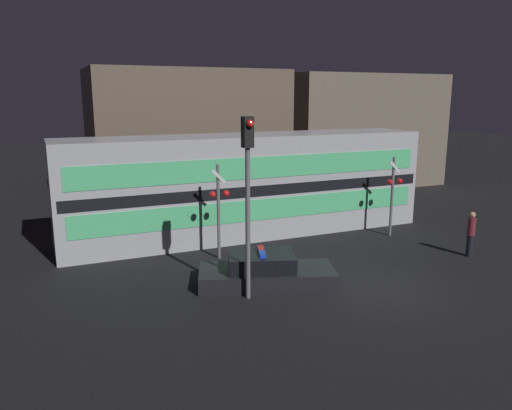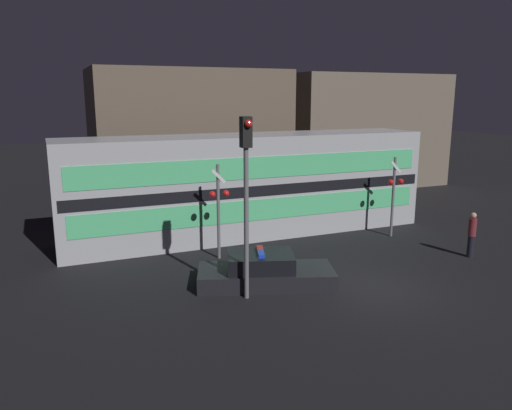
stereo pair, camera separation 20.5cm
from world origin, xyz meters
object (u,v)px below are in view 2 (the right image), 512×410
(pedestrian, at_px, (472,234))
(train, at_px, (249,185))
(traffic_light_corner, at_px, (246,181))
(police_car, at_px, (264,272))
(crossing_signal_near, at_px, (394,191))

(pedestrian, bearing_deg, train, 135.46)
(train, relative_size, traffic_light_corner, 2.95)
(pedestrian, distance_m, traffic_light_corner, 9.97)
(police_car, xyz_separation_m, crossing_signal_near, (7.66, 3.09, 1.63))
(traffic_light_corner, bearing_deg, crossing_signal_near, 24.45)
(pedestrian, relative_size, traffic_light_corner, 0.32)
(police_car, bearing_deg, traffic_light_corner, -119.88)
(pedestrian, height_order, traffic_light_corner, traffic_light_corner)
(crossing_signal_near, relative_size, traffic_light_corner, 0.64)
(police_car, bearing_deg, train, 91.81)
(train, distance_m, traffic_light_corner, 7.59)
(pedestrian, xyz_separation_m, traffic_light_corner, (-9.57, -0.31, 2.78))
(crossing_signal_near, distance_m, traffic_light_corner, 9.62)
(police_car, height_order, crossing_signal_near, crossing_signal_near)
(pedestrian, bearing_deg, crossing_signal_near, 104.56)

